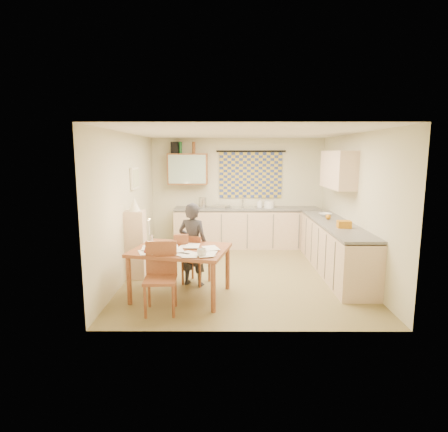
{
  "coord_description": "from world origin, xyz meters",
  "views": [
    {
      "loc": [
        -0.29,
        -6.53,
        2.15
      ],
      "look_at": [
        -0.31,
        0.2,
        1.02
      ],
      "focal_mm": 30.0,
      "sensor_mm": 36.0,
      "label": 1
    }
  ],
  "objects_px": {
    "shelf_stand": "(136,245)",
    "person": "(193,244)",
    "counter_back": "(247,228)",
    "counter_right": "(335,248)",
    "stove": "(355,266)",
    "dining_table": "(181,272)",
    "chair_far": "(196,268)"
  },
  "relations": [
    {
      "from": "dining_table",
      "to": "shelf_stand",
      "type": "relative_size",
      "value": 1.31
    },
    {
      "from": "counter_back",
      "to": "chair_far",
      "type": "distance_m",
      "value": 2.67
    },
    {
      "from": "dining_table",
      "to": "counter_back",
      "type": "bearing_deg",
      "value": 81.72
    },
    {
      "from": "stove",
      "to": "chair_far",
      "type": "relative_size",
      "value": 1.06
    },
    {
      "from": "stove",
      "to": "person",
      "type": "relative_size",
      "value": 0.65
    },
    {
      "from": "shelf_stand",
      "to": "person",
      "type": "bearing_deg",
      "value": -19.57
    },
    {
      "from": "dining_table",
      "to": "chair_far",
      "type": "xyz_separation_m",
      "value": [
        0.17,
        0.57,
        -0.12
      ]
    },
    {
      "from": "counter_back",
      "to": "dining_table",
      "type": "relative_size",
      "value": 2.12
    },
    {
      "from": "counter_right",
      "to": "person",
      "type": "distance_m",
      "value": 2.62
    },
    {
      "from": "dining_table",
      "to": "chair_far",
      "type": "relative_size",
      "value": 1.85
    },
    {
      "from": "counter_right",
      "to": "stove",
      "type": "bearing_deg",
      "value": -90.0
    },
    {
      "from": "counter_back",
      "to": "shelf_stand",
      "type": "height_order",
      "value": "shelf_stand"
    },
    {
      "from": "person",
      "to": "shelf_stand",
      "type": "height_order",
      "value": "person"
    },
    {
      "from": "dining_table",
      "to": "stove",
      "type": "bearing_deg",
      "value": 15.03
    },
    {
      "from": "counter_back",
      "to": "shelf_stand",
      "type": "distance_m",
      "value": 2.99
    },
    {
      "from": "counter_back",
      "to": "person",
      "type": "relative_size",
      "value": 2.4
    },
    {
      "from": "counter_right",
      "to": "chair_far",
      "type": "relative_size",
      "value": 3.5
    },
    {
      "from": "counter_right",
      "to": "shelf_stand",
      "type": "xyz_separation_m",
      "value": [
        -3.54,
        -0.32,
        0.14
      ]
    },
    {
      "from": "stove",
      "to": "shelf_stand",
      "type": "distance_m",
      "value": 3.62
    },
    {
      "from": "chair_far",
      "to": "person",
      "type": "relative_size",
      "value": 0.61
    },
    {
      "from": "chair_far",
      "to": "person",
      "type": "bearing_deg",
      "value": 91.65
    },
    {
      "from": "person",
      "to": "shelf_stand",
      "type": "distance_m",
      "value": 1.09
    },
    {
      "from": "counter_right",
      "to": "person",
      "type": "xyz_separation_m",
      "value": [
        -2.52,
        -0.68,
        0.23
      ]
    },
    {
      "from": "counter_back",
      "to": "dining_table",
      "type": "height_order",
      "value": "counter_back"
    },
    {
      "from": "counter_right",
      "to": "dining_table",
      "type": "distance_m",
      "value": 2.91
    },
    {
      "from": "stove",
      "to": "chair_far",
      "type": "xyz_separation_m",
      "value": [
        -2.49,
        0.46,
        -0.18
      ]
    },
    {
      "from": "counter_back",
      "to": "person",
      "type": "bearing_deg",
      "value": -111.81
    },
    {
      "from": "counter_right",
      "to": "stove",
      "type": "relative_size",
      "value": 3.3
    },
    {
      "from": "stove",
      "to": "person",
      "type": "bearing_deg",
      "value": 171.25
    },
    {
      "from": "counter_back",
      "to": "chair_far",
      "type": "relative_size",
      "value": 3.91
    },
    {
      "from": "counter_back",
      "to": "shelf_stand",
      "type": "relative_size",
      "value": 2.78
    },
    {
      "from": "counter_right",
      "to": "chair_far",
      "type": "distance_m",
      "value": 2.57
    }
  ]
}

